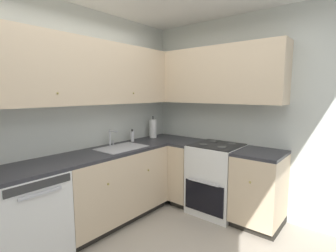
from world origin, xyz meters
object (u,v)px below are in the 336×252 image
dishwasher (28,217)px  soap_bottle (132,136)px  oven_range (216,178)px  paper_towel_roll (153,129)px

dishwasher → soap_bottle: 1.63m
oven_range → soap_bottle: soap_bottle is taller
dishwasher → oven_range: (2.05, -0.89, 0.02)m
dishwasher → soap_bottle: size_ratio=4.97×
oven_range → soap_bottle: size_ratio=6.01×
oven_range → paper_towel_roll: size_ratio=3.09×
oven_range → dishwasher: bearing=156.5°
soap_bottle → paper_towel_roll: 0.42m
oven_range → paper_towel_roll: bearing=96.1°
soap_bottle → paper_towel_roll: bearing=-2.8°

